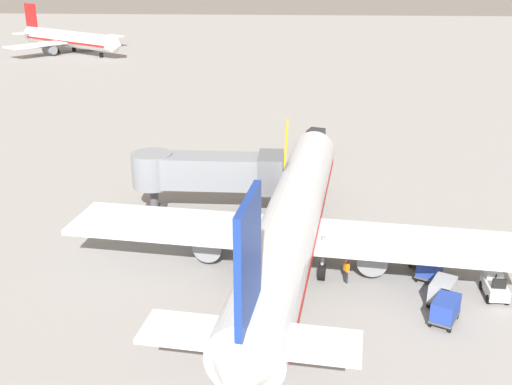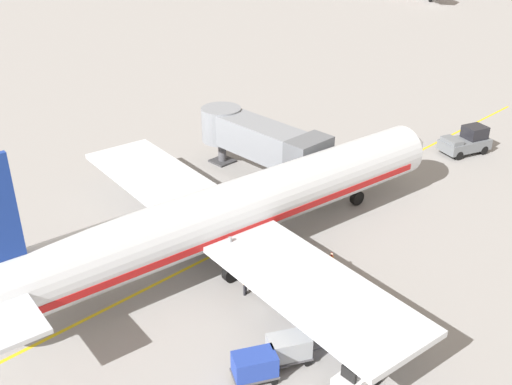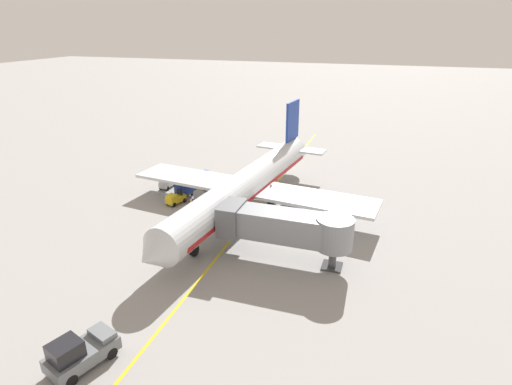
{
  "view_description": "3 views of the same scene",
  "coord_description": "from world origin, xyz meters",
  "px_view_note": "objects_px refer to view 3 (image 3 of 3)",
  "views": [
    {
      "loc": [
        0.93,
        -38.72,
        19.69
      ],
      "look_at": [
        -1.72,
        2.09,
        4.0
      ],
      "focal_mm": 42.78,
      "sensor_mm": 36.0,
      "label": 1
    },
    {
      "loc": [
        25.5,
        -22.93,
        21.54
      ],
      "look_at": [
        0.09,
        1.71,
        3.26
      ],
      "focal_mm": 42.08,
      "sensor_mm": 36.0,
      "label": 2
    },
    {
      "loc": [
        -14.27,
        40.94,
        20.68
      ],
      "look_at": [
        -0.91,
        0.79,
        3.28
      ],
      "focal_mm": 28.89,
      "sensor_mm": 36.0,
      "label": 3
    }
  ],
  "objects_px": {
    "ground_crew_wing_walker": "(226,192)",
    "baggage_tug_trailing": "(175,199)",
    "parked_airliner": "(247,185)",
    "baggage_cart_second_in_train": "(194,181)",
    "baggage_tug_lead": "(167,183)",
    "baggage_cart_front": "(184,190)",
    "pushback_tractor": "(80,352)",
    "jet_bridge": "(284,226)",
    "ground_crew_loader": "(191,205)",
    "baggage_cart_third_in_train": "(202,176)"
  },
  "relations": [
    {
      "from": "ground_crew_wing_walker",
      "to": "baggage_tug_trailing",
      "type": "bearing_deg",
      "value": 31.69
    },
    {
      "from": "parked_airliner",
      "to": "baggage_cart_second_in_train",
      "type": "xyz_separation_m",
      "value": [
        9.26,
        -4.55,
        -2.24
      ]
    },
    {
      "from": "ground_crew_wing_walker",
      "to": "baggage_tug_lead",
      "type": "bearing_deg",
      "value": -6.94
    },
    {
      "from": "baggage_tug_trailing",
      "to": "baggage_cart_second_in_train",
      "type": "xyz_separation_m",
      "value": [
        0.22,
        -5.6,
        0.24
      ]
    },
    {
      "from": "baggage_tug_trailing",
      "to": "ground_crew_wing_walker",
      "type": "relative_size",
      "value": 1.62
    },
    {
      "from": "baggage_cart_front",
      "to": "baggage_cart_second_in_train",
      "type": "height_order",
      "value": "same"
    },
    {
      "from": "parked_airliner",
      "to": "pushback_tractor",
      "type": "distance_m",
      "value": 26.36
    },
    {
      "from": "jet_bridge",
      "to": "baggage_tug_lead",
      "type": "height_order",
      "value": "jet_bridge"
    },
    {
      "from": "pushback_tractor",
      "to": "baggage_tug_trailing",
      "type": "bearing_deg",
      "value": -74.68
    },
    {
      "from": "ground_crew_wing_walker",
      "to": "baggage_cart_second_in_train",
      "type": "bearing_deg",
      "value": -22.02
    },
    {
      "from": "baggage_cart_front",
      "to": "ground_crew_loader",
      "type": "xyz_separation_m",
      "value": [
        -3.16,
        4.11,
        0.0
      ]
    },
    {
      "from": "baggage_tug_lead",
      "to": "ground_crew_loader",
      "type": "height_order",
      "value": "ground_crew_loader"
    },
    {
      "from": "parked_airliner",
      "to": "baggage_tug_lead",
      "type": "bearing_deg",
      "value": -14.9
    },
    {
      "from": "ground_crew_loader",
      "to": "baggage_cart_front",
      "type": "bearing_deg",
      "value": -52.48
    },
    {
      "from": "baggage_tug_trailing",
      "to": "ground_crew_wing_walker",
      "type": "bearing_deg",
      "value": -148.31
    },
    {
      "from": "ground_crew_loader",
      "to": "pushback_tractor",
      "type": "bearing_deg",
      "value": 99.27
    },
    {
      "from": "baggage_tug_trailing",
      "to": "baggage_cart_third_in_train",
      "type": "relative_size",
      "value": 0.95
    },
    {
      "from": "baggage_cart_second_in_train",
      "to": "ground_crew_loader",
      "type": "bearing_deg",
      "value": 114.25
    },
    {
      "from": "parked_airliner",
      "to": "ground_crew_wing_walker",
      "type": "relative_size",
      "value": 22.09
    },
    {
      "from": "baggage_tug_trailing",
      "to": "baggage_cart_second_in_train",
      "type": "distance_m",
      "value": 5.61
    },
    {
      "from": "jet_bridge",
      "to": "ground_crew_loader",
      "type": "distance_m",
      "value": 14.65
    },
    {
      "from": "pushback_tractor",
      "to": "baggage_tug_lead",
      "type": "bearing_deg",
      "value": -70.32
    },
    {
      "from": "ground_crew_wing_walker",
      "to": "ground_crew_loader",
      "type": "bearing_deg",
      "value": 64.88
    },
    {
      "from": "parked_airliner",
      "to": "pushback_tractor",
      "type": "bearing_deg",
      "value": 85.3
    },
    {
      "from": "pushback_tractor",
      "to": "baggage_cart_third_in_train",
      "type": "bearing_deg",
      "value": -78.25
    },
    {
      "from": "baggage_cart_second_in_train",
      "to": "baggage_cart_third_in_train",
      "type": "bearing_deg",
      "value": -97.61
    },
    {
      "from": "pushback_tractor",
      "to": "parked_airliner",
      "type": "bearing_deg",
      "value": -94.7
    },
    {
      "from": "pushback_tractor",
      "to": "ground_crew_wing_walker",
      "type": "relative_size",
      "value": 2.89
    },
    {
      "from": "ground_crew_wing_walker",
      "to": "ground_crew_loader",
      "type": "xyz_separation_m",
      "value": [
        2.34,
        5.0,
        0.0
      ]
    },
    {
      "from": "ground_crew_wing_walker",
      "to": "baggage_cart_third_in_train",
      "type": "bearing_deg",
      "value": -39.29
    },
    {
      "from": "baggage_cart_second_in_train",
      "to": "baggage_cart_third_in_train",
      "type": "height_order",
      "value": "same"
    },
    {
      "from": "pushback_tractor",
      "to": "baggage_tug_lead",
      "type": "relative_size",
      "value": 1.92
    },
    {
      "from": "baggage_tug_trailing",
      "to": "baggage_cart_front",
      "type": "xyz_separation_m",
      "value": [
        0.11,
        -2.45,
        0.24
      ]
    },
    {
      "from": "jet_bridge",
      "to": "baggage_cart_second_in_train",
      "type": "bearing_deg",
      "value": -40.52
    },
    {
      "from": "jet_bridge",
      "to": "ground_crew_loader",
      "type": "xyz_separation_m",
      "value": [
        12.87,
        -6.53,
        -2.5
      ]
    },
    {
      "from": "baggage_cart_front",
      "to": "baggage_cart_third_in_train",
      "type": "xyz_separation_m",
      "value": [
        -0.16,
        -5.26,
        0.0
      ]
    },
    {
      "from": "baggage_tug_lead",
      "to": "baggage_cart_third_in_train",
      "type": "distance_m",
      "value": 4.98
    },
    {
      "from": "baggage_cart_second_in_train",
      "to": "ground_crew_wing_walker",
      "type": "bearing_deg",
      "value": 157.98
    },
    {
      "from": "ground_crew_loader",
      "to": "baggage_tug_lead",
      "type": "bearing_deg",
      "value": -42.15
    },
    {
      "from": "baggage_cart_third_in_train",
      "to": "ground_crew_wing_walker",
      "type": "bearing_deg",
      "value": 140.71
    },
    {
      "from": "baggage_cart_front",
      "to": "baggage_cart_second_in_train",
      "type": "xyz_separation_m",
      "value": [
        0.12,
        -3.16,
        0.0
      ]
    },
    {
      "from": "baggage_tug_trailing",
      "to": "baggage_cart_third_in_train",
      "type": "bearing_deg",
      "value": -90.41
    },
    {
      "from": "parked_airliner",
      "to": "baggage_cart_second_in_train",
      "type": "bearing_deg",
      "value": -26.19
    },
    {
      "from": "jet_bridge",
      "to": "pushback_tractor",
      "type": "bearing_deg",
      "value": 61.9
    },
    {
      "from": "baggage_tug_trailing",
      "to": "ground_crew_wing_walker",
      "type": "xyz_separation_m",
      "value": [
        -5.4,
        -3.33,
        0.24
      ]
    },
    {
      "from": "pushback_tractor",
      "to": "baggage_tug_lead",
      "type": "distance_m",
      "value": 31.41
    },
    {
      "from": "parked_airliner",
      "to": "baggage_tug_trailing",
      "type": "xyz_separation_m",
      "value": [
        9.04,
        1.05,
        -2.47
      ]
    },
    {
      "from": "baggage_cart_second_in_train",
      "to": "ground_crew_loader",
      "type": "relative_size",
      "value": 1.71
    },
    {
      "from": "baggage_cart_front",
      "to": "parked_airliner",
      "type": "bearing_deg",
      "value": 171.33
    },
    {
      "from": "parked_airliner",
      "to": "baggage_cart_front",
      "type": "bearing_deg",
      "value": -8.67
    }
  ]
}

